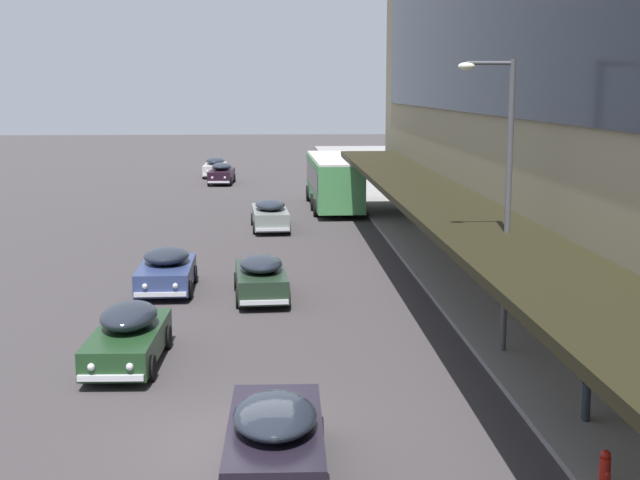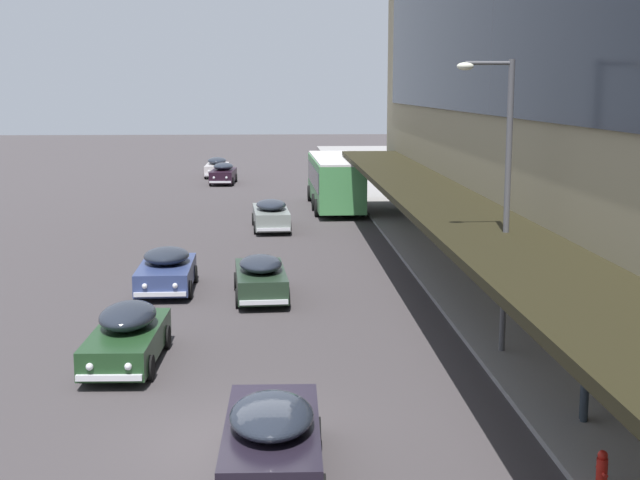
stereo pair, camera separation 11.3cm
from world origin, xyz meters
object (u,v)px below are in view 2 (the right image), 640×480
(sedan_lead_mid, at_px, (127,335))
(street_lamp, at_px, (502,187))
(transit_bus_kerbside_front, at_px, (335,179))
(sedan_trailing_near, at_px, (166,270))
(sedan_oncoming_front, at_px, (261,277))
(fire_hydrant, at_px, (602,469))
(sedan_far_back, at_px, (217,167))
(sedan_lead_near, at_px, (271,214))
(sedan_second_mid, at_px, (223,173))
(pedestrian_at_kerb, at_px, (586,374))
(sedan_trailing_mid, at_px, (272,439))

(sedan_lead_mid, distance_m, street_lamp, 10.52)
(transit_bus_kerbside_front, relative_size, sedan_trailing_near, 2.46)
(sedan_oncoming_front, bearing_deg, sedan_trailing_near, 157.80)
(fire_hydrant, bearing_deg, transit_bus_kerbside_front, 93.09)
(sedan_oncoming_front, height_order, sedan_far_back, sedan_far_back)
(sedan_lead_near, relative_size, sedan_second_mid, 1.10)
(pedestrian_at_kerb, bearing_deg, street_lamp, 96.63)
(pedestrian_at_kerb, bearing_deg, sedan_lead_mid, 154.21)
(transit_bus_kerbside_front, height_order, sedan_second_mid, transit_bus_kerbside_front)
(sedan_trailing_mid, xyz_separation_m, sedan_lead_near, (-0.04, 29.31, -0.01))
(street_lamp, bearing_deg, fire_hydrant, -91.47)
(fire_hydrant, bearing_deg, pedestrian_at_kerb, 75.88)
(sedan_second_mid, bearing_deg, sedan_lead_near, -80.74)
(sedan_lead_near, relative_size, sedan_far_back, 1.04)
(sedan_trailing_mid, xyz_separation_m, street_lamp, (6.02, 7.32, 3.80))
(sedan_second_mid, distance_m, pedestrian_at_kerb, 50.08)
(transit_bus_kerbside_front, bearing_deg, street_lamp, -85.64)
(sedan_second_mid, relative_size, sedan_far_back, 0.94)
(transit_bus_kerbside_front, height_order, sedan_trailing_near, transit_bus_kerbside_front)
(transit_bus_kerbside_front, height_order, sedan_lead_mid, transit_bus_kerbside_front)
(sedan_trailing_near, distance_m, sedan_second_mid, 35.54)
(transit_bus_kerbside_front, xyz_separation_m, sedan_oncoming_front, (-4.14, -22.71, -1.02))
(sedan_trailing_near, distance_m, pedestrian_at_kerb, 17.00)
(sedan_far_back, relative_size, pedestrian_at_kerb, 2.61)
(sedan_trailing_mid, bearing_deg, sedan_far_back, 94.45)
(street_lamp, bearing_deg, sedan_oncoming_front, 132.49)
(sedan_second_mid, bearing_deg, sedan_lead_mid, -90.21)
(sedan_oncoming_front, relative_size, sedan_far_back, 0.94)
(sedan_far_back, distance_m, fire_hydrant, 58.55)
(sedan_far_back, bearing_deg, sedan_oncoming_front, -84.57)
(transit_bus_kerbside_front, xyz_separation_m, street_lamp, (2.27, -29.71, 2.81))
(transit_bus_kerbside_front, relative_size, sedan_oncoming_front, 2.39)
(pedestrian_at_kerb, distance_m, fire_hydrant, 3.39)
(street_lamp, bearing_deg, transit_bus_kerbside_front, 94.36)
(transit_bus_kerbside_front, distance_m, sedan_trailing_mid, 37.22)
(sedan_second_mid, bearing_deg, sedan_trailing_near, -90.20)
(sedan_trailing_mid, distance_m, street_lamp, 10.21)
(sedan_oncoming_front, xyz_separation_m, sedan_lead_near, (0.34, 15.00, 0.02))
(sedan_lead_near, relative_size, pedestrian_at_kerb, 2.71)
(transit_bus_kerbside_front, bearing_deg, pedestrian_at_kerb, -85.30)
(sedan_trailing_mid, height_order, pedestrian_at_kerb, pedestrian_at_kerb)
(sedan_oncoming_front, bearing_deg, transit_bus_kerbside_front, 79.68)
(sedan_trailing_near, relative_size, street_lamp, 0.57)
(sedan_lead_mid, distance_m, fire_hydrant, 12.64)
(transit_bus_kerbside_front, height_order, street_lamp, street_lamp)
(sedan_trailing_mid, xyz_separation_m, pedestrian_at_kerb, (6.62, 2.20, 0.40))
(sedan_trailing_mid, bearing_deg, sedan_lead_near, 90.07)
(pedestrian_at_kerb, distance_m, street_lamp, 6.17)
(sedan_trailing_near, distance_m, sedan_oncoming_front, 3.62)
(sedan_lead_near, height_order, pedestrian_at_kerb, pedestrian_at_kerb)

